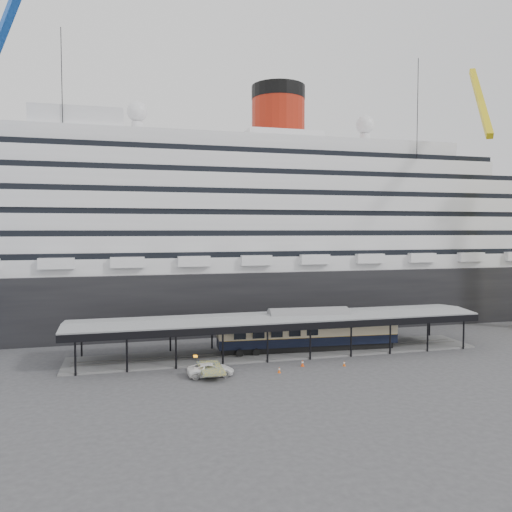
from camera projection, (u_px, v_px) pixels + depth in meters
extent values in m
plane|color=#3B3B3E|center=(291.00, 363.00, 63.31)|extent=(200.00, 200.00, 0.00)
cube|color=black|center=(237.00, 293.00, 93.99)|extent=(130.00, 30.00, 10.00)
cylinder|color=#991C0C|center=(278.00, 121.00, 94.29)|extent=(10.00, 10.00, 9.00)
cylinder|color=black|center=(278.00, 93.00, 94.02)|extent=(10.10, 10.10, 2.50)
sphere|color=silver|center=(137.00, 112.00, 87.77)|extent=(3.60, 3.60, 3.60)
sphere|color=silver|center=(365.00, 125.00, 98.79)|extent=(3.60, 3.60, 3.60)
cube|color=slate|center=(280.00, 352.00, 68.14)|extent=(56.00, 8.00, 0.24)
cube|color=slate|center=(281.00, 353.00, 67.44)|extent=(54.00, 0.08, 0.10)
cube|color=slate|center=(278.00, 350.00, 68.83)|extent=(54.00, 0.08, 0.10)
cube|color=black|center=(290.00, 327.00, 63.56)|extent=(56.00, 0.18, 0.90)
cube|color=black|center=(271.00, 316.00, 72.26)|extent=(56.00, 0.18, 0.90)
cube|color=slate|center=(280.00, 316.00, 67.88)|extent=(56.00, 9.00, 0.24)
cylinder|color=black|center=(64.00, 186.00, 75.79)|extent=(0.12, 0.12, 47.21)
cube|color=gold|center=(480.00, 100.00, 85.68)|extent=(11.42, 18.78, 16.80)
cylinder|color=black|center=(416.00, 192.00, 89.23)|extent=(0.12, 0.12, 47.21)
imported|color=white|center=(211.00, 370.00, 57.47)|extent=(5.41, 2.52, 1.50)
cube|color=black|center=(308.00, 347.00, 69.15)|extent=(24.15, 4.31, 0.80)
cube|color=black|center=(308.00, 340.00, 69.10)|extent=(25.32, 4.84, 1.26)
cube|color=#C5B48E|center=(308.00, 330.00, 69.02)|extent=(25.32, 4.88, 1.49)
cube|color=black|center=(308.00, 323.00, 68.97)|extent=(25.32, 4.84, 0.46)
cube|color=#E4460C|center=(302.00, 366.00, 61.67)|extent=(0.56, 0.56, 0.03)
cone|color=#E4460C|center=(303.00, 363.00, 61.65)|extent=(0.47, 0.47, 0.81)
cylinder|color=white|center=(303.00, 362.00, 61.65)|extent=(0.26, 0.26, 0.16)
cube|color=#EA570D|center=(279.00, 373.00, 58.86)|extent=(0.44, 0.44, 0.03)
cone|color=#EA570D|center=(279.00, 370.00, 58.84)|extent=(0.37, 0.37, 0.71)
cylinder|color=white|center=(279.00, 369.00, 58.84)|extent=(0.23, 0.23, 0.14)
cube|color=#D9560C|center=(344.00, 366.00, 61.78)|extent=(0.39, 0.39, 0.03)
cone|color=#D9560C|center=(344.00, 363.00, 61.76)|extent=(0.33, 0.33, 0.66)
cylinder|color=white|center=(344.00, 363.00, 61.75)|extent=(0.21, 0.21, 0.13)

